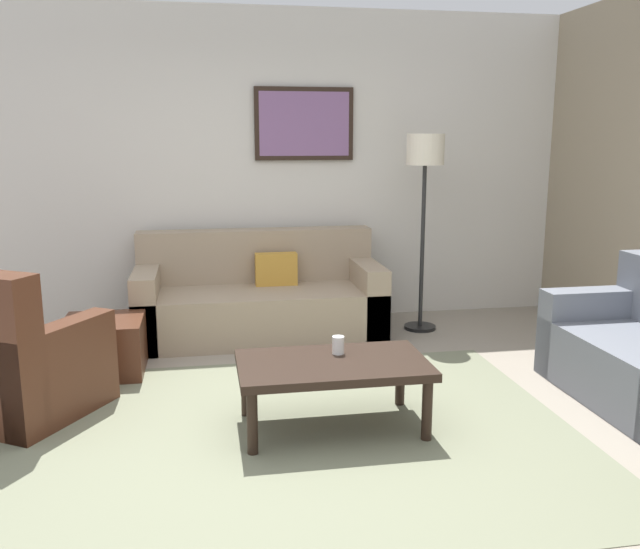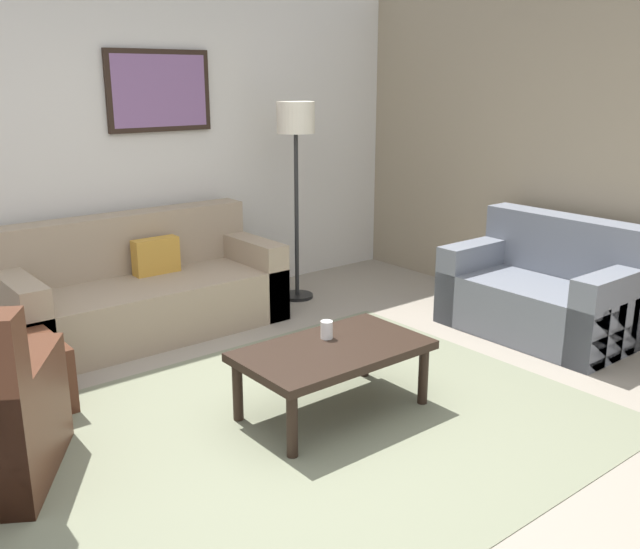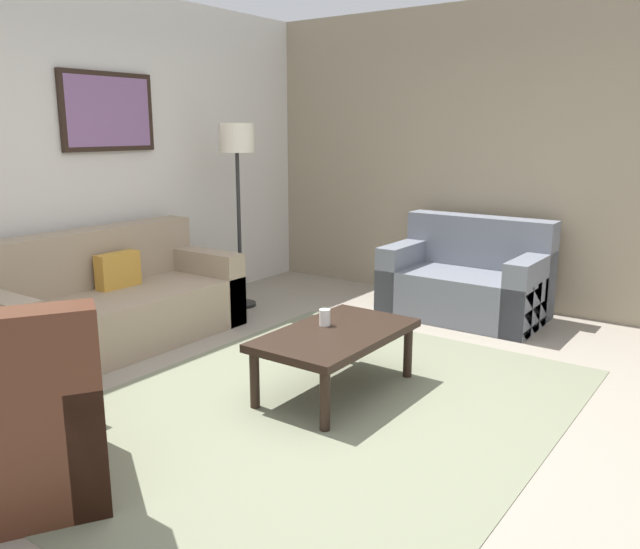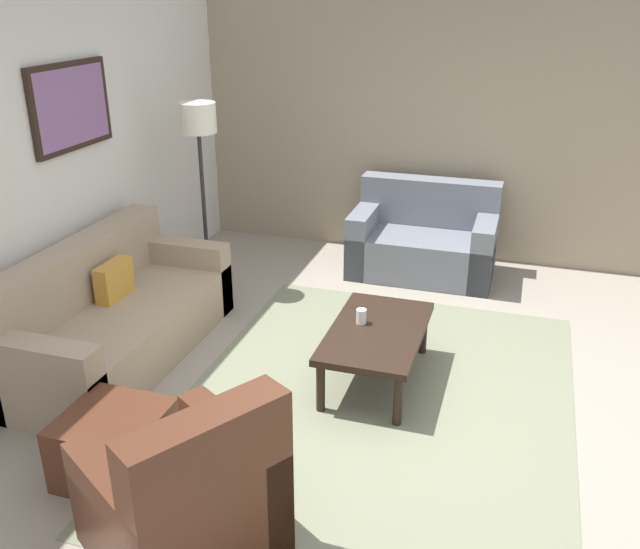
% 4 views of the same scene
% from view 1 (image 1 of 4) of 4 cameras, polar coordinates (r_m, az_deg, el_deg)
% --- Properties ---
extents(ground_plane, '(8.00, 8.00, 0.00)m').
position_cam_1_polar(ground_plane, '(3.94, -3.23, -13.63)').
color(ground_plane, gray).
extents(rear_partition, '(6.00, 0.12, 2.80)m').
position_cam_1_polar(rear_partition, '(6.16, -6.31, 8.96)').
color(rear_partition, silver).
rests_on(rear_partition, ground_plane).
extents(area_rug, '(3.41, 2.59, 0.01)m').
position_cam_1_polar(area_rug, '(3.94, -3.23, -13.58)').
color(area_rug, gray).
rests_on(area_rug, ground_plane).
extents(couch_main, '(2.06, 0.91, 0.88)m').
position_cam_1_polar(couch_main, '(5.82, -5.25, -2.16)').
color(couch_main, gray).
rests_on(couch_main, ground_plane).
extents(armchair_leather, '(1.10, 1.10, 0.95)m').
position_cam_1_polar(armchair_leather, '(4.49, -24.76, -7.30)').
color(armchair_leather, '#4C2819').
rests_on(armchair_leather, ground_plane).
extents(ottoman, '(0.56, 0.56, 0.40)m').
position_cam_1_polar(ottoman, '(5.09, -17.95, -5.86)').
color(ottoman, '#4C2819').
rests_on(ottoman, ground_plane).
extents(coffee_table, '(1.10, 0.64, 0.41)m').
position_cam_1_polar(coffee_table, '(3.92, 1.09, -8.11)').
color(coffee_table, black).
rests_on(coffee_table, ground_plane).
extents(cup, '(0.07, 0.07, 0.11)m').
position_cam_1_polar(cup, '(4.01, 1.56, -6.04)').
color(cup, white).
rests_on(cup, coffee_table).
extents(lamp_standing, '(0.32, 0.32, 1.71)m').
position_cam_1_polar(lamp_standing, '(5.83, 8.93, 8.82)').
color(lamp_standing, black).
rests_on(lamp_standing, ground_plane).
extents(framed_artwork, '(0.89, 0.04, 0.64)m').
position_cam_1_polar(framed_artwork, '(6.13, -1.36, 12.73)').
color(framed_artwork, black).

